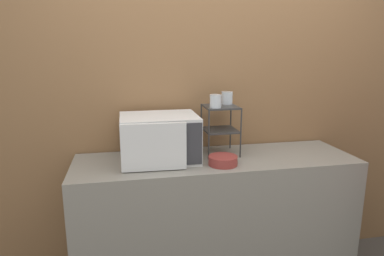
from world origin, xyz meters
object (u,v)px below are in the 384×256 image
Objects in this scene: glass_front_left at (215,101)px; glass_back_right at (227,98)px; bowl at (223,161)px; dish_rack at (221,120)px; microwave at (159,138)px.

glass_back_right is (0.12, 0.13, 0.00)m from glass_front_left.
bowl is at bearing -110.33° from glass_back_right.
glass_back_right reaches higher than dish_rack.
dish_rack is at bearing 8.74° from microwave.
glass_back_right is at bearing 46.99° from glass_front_left.
microwave is at bearing -164.83° from glass_back_right.
glass_front_left is 1.00× the size of glass_back_right.
glass_front_left reaches higher than bowl.
glass_front_left and glass_back_right have the same top height.
bowl is at bearing -86.50° from glass_front_left.
glass_back_right is (0.49, 0.13, 0.23)m from microwave.
dish_rack is 0.16m from glass_front_left.
dish_rack is 0.32m from bowl.
microwave is 0.55m from glass_back_right.
glass_back_right reaches higher than microwave.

